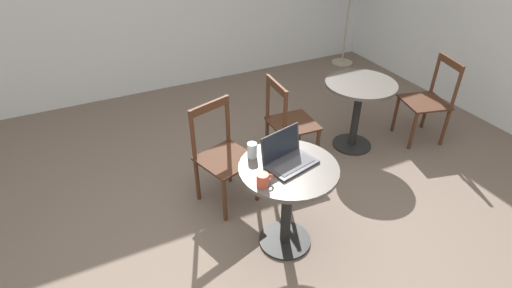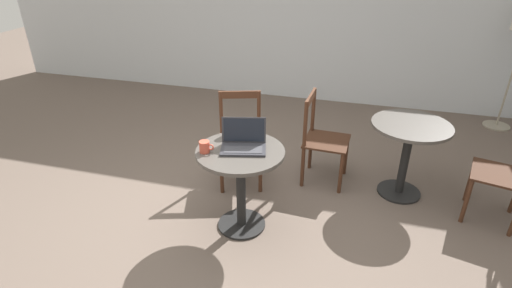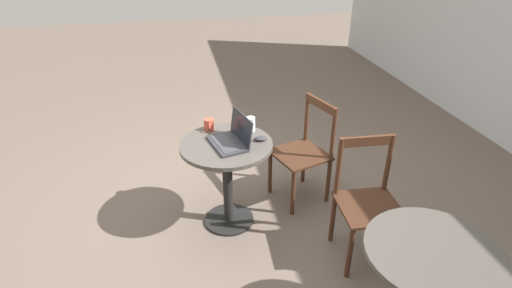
# 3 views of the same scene
# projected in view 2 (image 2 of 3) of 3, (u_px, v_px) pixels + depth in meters

# --- Properties ---
(ground_plane) EXTENTS (16.00, 16.00, 0.00)m
(ground_plane) POSITION_uv_depth(u_px,v_px,m) (220.00, 228.00, 3.37)
(ground_plane) COLOR #66564C
(wall_back) EXTENTS (9.40, 0.06, 2.70)m
(wall_back) POSITION_uv_depth(u_px,v_px,m) (296.00, 4.00, 5.50)
(wall_back) COLOR silver
(wall_back) RESTS_ON ground_plane
(cafe_table_near) EXTENTS (0.69, 0.69, 0.72)m
(cafe_table_near) POSITION_uv_depth(u_px,v_px,m) (241.00, 171.00, 3.15)
(cafe_table_near) COLOR black
(cafe_table_near) RESTS_ON ground_plane
(cafe_table_mid) EXTENTS (0.69, 0.69, 0.72)m
(cafe_table_mid) POSITION_uv_depth(u_px,v_px,m) (408.00, 143.00, 3.58)
(cafe_table_mid) COLOR black
(cafe_table_mid) RESTS_ON ground_plane
(chair_near_back) EXTENTS (0.52, 0.52, 0.89)m
(chair_near_back) POSITION_uv_depth(u_px,v_px,m) (240.00, 140.00, 3.84)
(chair_near_back) COLOR #472819
(chair_near_back) RESTS_ON ground_plane
(chair_mid_left) EXTENTS (0.44, 0.44, 0.89)m
(chair_mid_left) POSITION_uv_depth(u_px,v_px,m) (322.00, 140.00, 3.84)
(chair_mid_left) COLOR #472819
(chair_mid_left) RESTS_ON ground_plane
(chair_mid_right) EXTENTS (0.51, 0.51, 0.89)m
(chair_mid_right) POSITION_uv_depth(u_px,v_px,m) (506.00, 175.00, 3.28)
(chair_mid_right) COLOR #472819
(chair_mid_right) RESTS_ON ground_plane
(laptop) EXTENTS (0.39, 0.32, 0.22)m
(laptop) POSITION_uv_depth(u_px,v_px,m) (243.00, 143.00, 3.08)
(laptop) COLOR #2D2D33
(laptop) RESTS_ON cafe_table_near
(mouse) EXTENTS (0.06, 0.10, 0.03)m
(mouse) POSITION_uv_depth(u_px,v_px,m) (250.00, 134.00, 3.28)
(mouse) COLOR #2D2D33
(mouse) RESTS_ON cafe_table_near
(mug) EXTENTS (0.12, 0.08, 0.09)m
(mug) POSITION_uv_depth(u_px,v_px,m) (205.00, 147.00, 3.02)
(mug) COLOR #C64C38
(mug) RESTS_ON cafe_table_near
(drinking_glass) EXTENTS (0.07, 0.07, 0.11)m
(drinking_glass) POSITION_uv_depth(u_px,v_px,m) (228.00, 129.00, 3.27)
(drinking_glass) COLOR silver
(drinking_glass) RESTS_ON cafe_table_near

